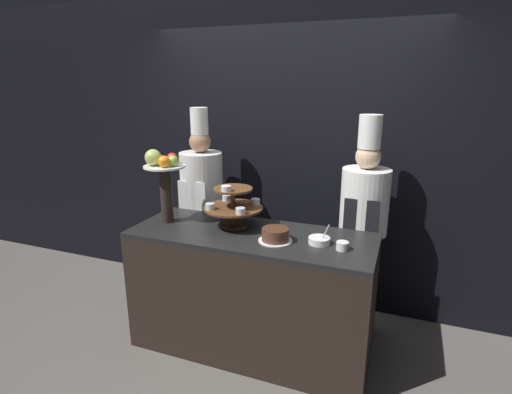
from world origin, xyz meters
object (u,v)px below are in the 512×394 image
(cup_white, at_px, (342,246))
(serving_bowl_near, at_px, (319,240))
(fruit_pedestal, at_px, (164,175))
(chef_center_left, at_px, (363,221))
(tiered_stand, at_px, (233,205))
(cake_round, at_px, (275,235))
(chef_left, at_px, (202,202))

(cup_white, height_order, serving_bowl_near, serving_bowl_near)
(fruit_pedestal, xyz_separation_m, chef_center_left, (1.46, 0.53, -0.37))
(tiered_stand, distance_m, cup_white, 0.88)
(cup_white, xyz_separation_m, serving_bowl_near, (-0.17, 0.05, -0.01))
(cake_round, bearing_deg, chef_left, 146.06)
(cake_round, relative_size, serving_bowl_near, 1.59)
(chef_left, bearing_deg, fruit_pedestal, -93.35)
(fruit_pedestal, bearing_deg, cup_white, -2.39)
(chef_center_left, bearing_deg, tiered_stand, -154.30)
(tiered_stand, bearing_deg, chef_left, 138.93)
(chef_center_left, bearing_deg, cake_round, -130.94)
(tiered_stand, height_order, fruit_pedestal, fruit_pedestal)
(tiered_stand, height_order, cake_round, tiered_stand)
(cup_white, relative_size, chef_center_left, 0.05)
(cake_round, xyz_separation_m, chef_center_left, (0.53, 0.61, -0.03))
(tiered_stand, xyz_separation_m, fruit_pedestal, (-0.54, -0.09, 0.21))
(fruit_pedestal, distance_m, cake_round, 1.00)
(fruit_pedestal, height_order, chef_left, chef_left)
(fruit_pedestal, bearing_deg, tiered_stand, 9.52)
(chef_left, xyz_separation_m, chef_center_left, (1.43, 0.00, -0.01))
(fruit_pedestal, relative_size, serving_bowl_near, 3.91)
(cup_white, distance_m, chef_center_left, 0.60)
(fruit_pedestal, height_order, serving_bowl_near, fruit_pedestal)
(fruit_pedestal, bearing_deg, chef_center_left, 20.08)
(tiered_stand, height_order, serving_bowl_near, tiered_stand)
(cake_round, height_order, chef_center_left, chef_center_left)
(cup_white, distance_m, chef_left, 1.49)
(chef_left, bearing_deg, cup_white, -23.47)
(fruit_pedestal, height_order, chef_center_left, chef_center_left)
(cake_round, xyz_separation_m, cup_white, (0.46, 0.02, -0.02))
(cup_white, bearing_deg, chef_left, 156.53)
(serving_bowl_near, height_order, chef_center_left, chef_center_left)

